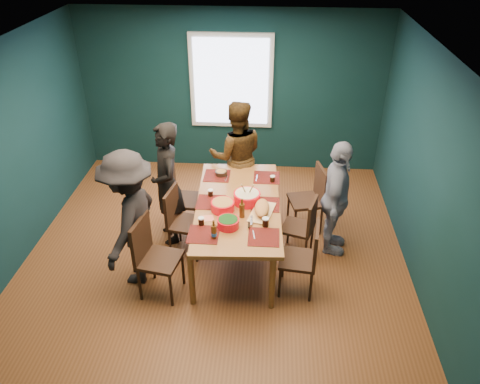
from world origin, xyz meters
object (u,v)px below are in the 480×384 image
object	(u,v)px
cutting_board	(262,209)
person_near_left	(130,219)
dining_table	(238,208)
chair_left_near	(151,252)
chair_left_mid	(180,217)
person_right	(336,199)
chair_right_far	(312,194)
chair_left_far	(178,194)
chair_right_near	(306,254)
bowl_herbs	(228,223)
chair_right_mid	(304,224)
person_far_left	(167,184)
person_back	(237,156)
bowl_salad	(223,206)
bowl_dumpling	(247,197)

from	to	relation	value
cutting_board	person_near_left	bearing A→B (deg)	-154.02
dining_table	cutting_board	size ratio (longest dim) A/B	3.45
chair_left_near	chair_left_mid	bearing A→B (deg)	87.37
dining_table	person_right	world-z (taller)	person_right
chair_right_far	person_near_left	size ratio (longest dim) A/B	0.56
chair_left_far	chair_right_near	bearing A→B (deg)	-30.36
chair_left_far	bowl_herbs	distance (m)	1.34
dining_table	chair_left_mid	bearing A→B (deg)	176.30
chair_right_near	person_near_left	world-z (taller)	person_near_left
chair_right_mid	person_far_left	bearing A→B (deg)	-170.86
person_back	cutting_board	distance (m)	1.45
bowl_salad	chair_left_near	bearing A→B (deg)	-141.13
bowl_dumpling	cutting_board	size ratio (longest dim) A/B	0.55
person_back	bowl_herbs	distance (m)	1.70
chair_right_near	cutting_board	bearing A→B (deg)	146.55
chair_right_mid	person_back	distance (m)	1.55
bowl_salad	bowl_herbs	size ratio (longest dim) A/B	1.12
bowl_herbs	chair_left_mid	bearing A→B (deg)	143.03
person_far_left	bowl_herbs	size ratio (longest dim) A/B	6.64
person_far_left	person_back	world-z (taller)	person_far_left
chair_left_mid	chair_right_far	bearing A→B (deg)	30.24
person_far_left	person_right	size ratio (longest dim) A/B	1.08
bowl_dumpling	cutting_board	xyz separation A→B (m)	(0.19, -0.23, -0.02)
person_far_left	person_back	distance (m)	1.23
chair_right_mid	bowl_herbs	distance (m)	1.13
person_back	person_right	distance (m)	1.68
person_right	chair_right_mid	bearing A→B (deg)	120.42
person_back	cutting_board	size ratio (longest dim) A/B	2.73
cutting_board	bowl_herbs	bearing A→B (deg)	-127.69
person_right	chair_left_mid	bearing A→B (deg)	103.77
person_near_left	bowl_salad	xyz separation A→B (m)	(1.04, 0.38, -0.01)
cutting_board	chair_left_near	bearing A→B (deg)	-141.76
person_right	bowl_herbs	bearing A→B (deg)	126.45
chair_right_mid	bowl_salad	distance (m)	1.11
person_back	person_near_left	distance (m)	2.06
chair_right_mid	person_right	xyz separation A→B (m)	(0.39, 0.15, 0.29)
dining_table	bowl_herbs	size ratio (longest dim) A/B	8.28
person_right	chair_left_far	bearing A→B (deg)	89.41
chair_right_mid	chair_right_near	distance (m)	0.68
chair_right_mid	person_back	size ratio (longest dim) A/B	0.51
chair_left_far	bowl_dumpling	xyz separation A→B (m)	(0.99, -0.50, 0.30)
person_near_left	bowl_herbs	distance (m)	1.14
chair_right_far	person_near_left	world-z (taller)	person_near_left
bowl_herbs	bowl_dumpling	bearing A→B (deg)	70.91
chair_left_far	bowl_herbs	xyz separation A→B (m)	(0.80, -1.04, 0.28)
chair_right_far	chair_right_near	distance (m)	1.31
chair_left_near	bowl_salad	distance (m)	1.02
chair_left_mid	bowl_herbs	xyz separation A→B (m)	(0.68, -0.51, 0.31)
chair_left_far	cutting_board	bearing A→B (deg)	-27.62
chair_right_near	chair_right_far	bearing A→B (deg)	89.86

